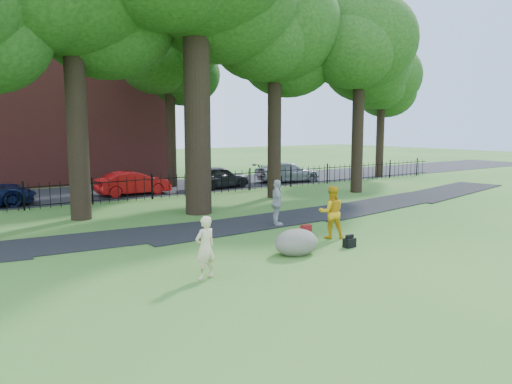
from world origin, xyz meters
TOP-DOWN VIEW (x-y plane):
  - ground at (0.00, 0.00)m, footprint 120.00×120.00m
  - footpath at (1.00, 3.90)m, footprint 36.07×3.85m
  - street at (0.00, 16.00)m, footprint 80.00×7.00m
  - iron_fence at (0.00, 12.00)m, footprint 44.00×0.04m
  - brick_building at (-4.00, 24.00)m, footprint 18.00×8.00m
  - tree_row at (0.52, 8.40)m, footprint 26.82×7.96m
  - woman at (-4.19, -1.19)m, footprint 0.63×0.47m
  - man at (1.41, 0.32)m, footprint 1.07×1.00m
  - pedestrian at (1.17, 3.00)m, footprint 0.78×1.10m
  - boulder at (-0.87, -0.63)m, footprint 1.66×1.47m
  - backpack at (1.00, -0.93)m, footprint 0.39×0.26m
  - red_bag at (1.36, 1.54)m, footprint 0.37×0.24m
  - red_sedan at (-0.23, 14.00)m, footprint 3.92×1.39m
  - grey_car at (4.99, 13.91)m, footprint 4.14×2.09m
  - silver_car at (10.42, 14.13)m, footprint 4.67×2.39m

SIDE VIEW (x-z plane):
  - ground at x=0.00m, z-range 0.00..0.00m
  - footpath at x=1.00m, z-range -0.01..0.01m
  - street at x=0.00m, z-range -0.01..0.01m
  - red_bag at x=1.36m, z-range 0.00..0.25m
  - backpack at x=1.00m, z-range 0.00..0.29m
  - boulder at x=-0.87m, z-range 0.00..0.80m
  - iron_fence at x=0.00m, z-range 0.00..1.20m
  - red_sedan at x=-0.23m, z-range 0.00..1.29m
  - silver_car at x=10.42m, z-range 0.00..1.30m
  - grey_car at x=4.99m, z-range 0.00..1.35m
  - woman at x=-4.19m, z-range 0.00..1.56m
  - pedestrian at x=1.17m, z-range 0.00..1.73m
  - man at x=1.41m, z-range 0.00..1.76m
  - brick_building at x=-4.00m, z-range 0.00..12.00m
  - tree_row at x=0.52m, z-range 1.94..14.36m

